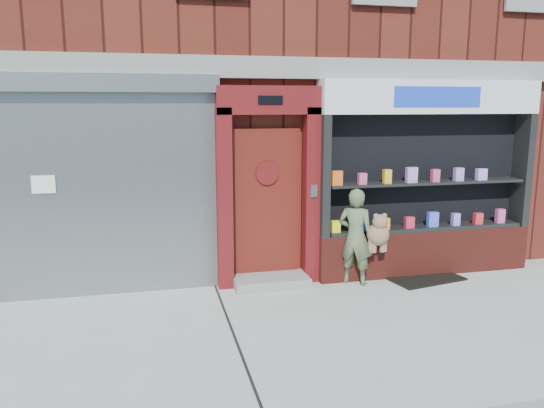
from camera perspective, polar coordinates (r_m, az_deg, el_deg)
name	(u,v)px	position (r m, az deg, el deg)	size (l,w,h in m)	color
ground	(363,328)	(6.63, 9.81, -13.00)	(80.00, 80.00, 0.00)	#9E9E99
building	(259,40)	(11.89, -1.35, 17.24)	(12.00, 8.16, 8.00)	#4C1711
shutter_bay	(106,173)	(7.57, -17.41, 3.18)	(3.10, 0.30, 3.04)	gray
red_door_bay	(268,187)	(7.71, -0.41, 1.83)	(1.52, 0.58, 2.90)	#5A0F11
pharmacy_bay	(425,187)	(8.58, 16.17, 1.74)	(3.50, 0.41, 3.00)	maroon
woman	(359,236)	(7.93, 9.36, -3.40)	(0.79, 0.59, 1.44)	#556341
doormat	(422,277)	(8.60, 15.80, -7.54)	(1.12, 0.78, 0.03)	black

